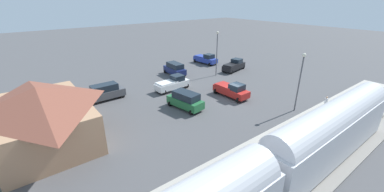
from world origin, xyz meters
TOP-DOWN VIEW (x-y plane):
  - ground_plane at (0.00, 0.00)m, footprint 200.00×200.00m
  - railway_track at (-14.00, 0.00)m, footprint 4.80×70.00m
  - platform at (-10.00, 0.00)m, footprint 3.20×46.00m
  - passenger_train at (-14.00, 12.07)m, footprint 2.93×35.06m
  - station_building at (4.00, 22.00)m, footprint 12.37×8.56m
  - pedestrian_on_platform at (-9.62, -6.20)m, footprint 0.36×0.36m
  - pickup_white at (8.20, 4.50)m, footprint 2.29×5.51m
  - suv_navy at (14.30, -0.03)m, footprint 4.97×2.55m
  - pickup_red at (0.78, -0.56)m, footprint 5.45×2.59m
  - suv_green at (1.69, 6.87)m, footprint 5.16×3.01m
  - pickup_blue at (16.85, -9.65)m, footprint 5.58×2.94m
  - suv_charcoal at (10.69, 13.85)m, footprint 2.02×4.92m
  - pickup_black at (9.54, -10.51)m, footprint 3.03×5.69m
  - light_pole_near_platform at (-7.20, -3.55)m, footprint 0.44×0.44m
  - light_pole_lot_center at (9.45, -5.71)m, footprint 0.44×0.44m

SIDE VIEW (x-z plane):
  - ground_plane at x=0.00m, z-range 0.00..0.00m
  - railway_track at x=-14.00m, z-range -0.06..0.24m
  - platform at x=-10.00m, z-range 0.00..0.30m
  - pickup_white at x=8.20m, z-range -0.04..2.10m
  - pickup_red at x=0.78m, z-range -0.04..2.10m
  - pickup_blue at x=16.85m, z-range -0.04..2.10m
  - pickup_black at x=9.54m, z-range -0.04..2.10m
  - suv_navy at x=14.30m, z-range 0.04..2.26m
  - suv_green at x=1.69m, z-range 0.04..2.26m
  - suv_charcoal at x=10.69m, z-range 0.04..2.26m
  - pedestrian_on_platform at x=-9.62m, z-range 0.43..2.14m
  - passenger_train at x=-14.00m, z-range 0.37..5.35m
  - station_building at x=4.00m, z-range 0.10..5.77m
  - light_pole_near_platform at x=-7.20m, z-range 0.98..8.23m
  - light_pole_lot_center at x=9.45m, z-range 1.00..8.80m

